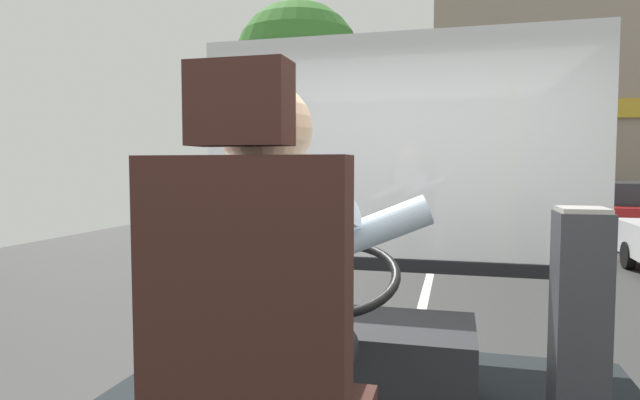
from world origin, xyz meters
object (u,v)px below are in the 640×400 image
at_px(parked_car_red, 630,210).
at_px(parked_car_silver, 570,196).
at_px(steering_console, 354,359).
at_px(driver_seat, 260,392).
at_px(fare_box, 579,319).
at_px(bus_driver, 274,289).

relative_size(parked_car_red, parked_car_silver, 0.97).
distance_m(steering_console, parked_car_silver, 17.07).
distance_m(driver_seat, parked_car_silver, 18.27).
height_order(steering_console, fare_box, fare_box).
bearing_deg(fare_box, bus_driver, -130.02).
height_order(bus_driver, parked_car_silver, bus_driver).
xyz_separation_m(driver_seat, parked_car_red, (4.41, 12.64, -0.51)).
xyz_separation_m(driver_seat, parked_car_silver, (4.09, 17.80, -0.47)).
height_order(fare_box, parked_car_silver, fare_box).
xyz_separation_m(driver_seat, steering_console, (0.00, 1.23, -0.36)).
relative_size(driver_seat, parked_car_red, 0.33).
height_order(steering_console, parked_car_red, steering_console).
bearing_deg(steering_console, parked_car_red, 68.84).
bearing_deg(fare_box, parked_car_red, 73.16).
bearing_deg(parked_car_red, steering_console, -111.16).
height_order(steering_console, parked_car_silver, parked_car_silver).
bearing_deg(bus_driver, parked_car_silver, 76.98).
relative_size(driver_seat, parked_car_silver, 0.32).
distance_m(driver_seat, fare_box, 1.60).
bearing_deg(parked_car_silver, driver_seat, -102.94).
height_order(driver_seat, parked_car_red, driver_seat).
bearing_deg(steering_console, driver_seat, -90.00).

